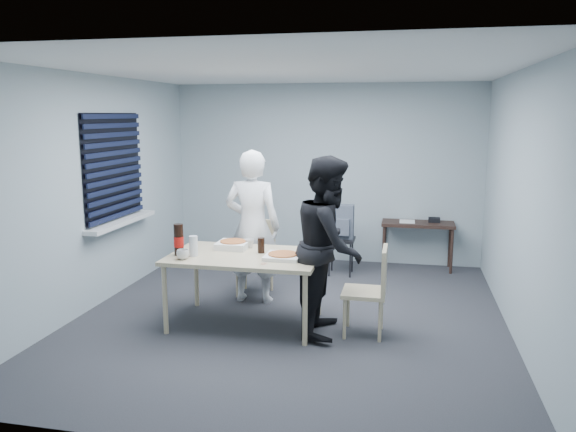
% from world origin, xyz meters
% --- Properties ---
extents(room, '(5.00, 5.00, 5.00)m').
position_xyz_m(room, '(-2.20, 0.40, 1.44)').
color(room, '#2D2C32').
rests_on(room, ground).
extents(dining_table, '(1.53, 0.97, 0.74)m').
position_xyz_m(dining_table, '(-0.42, -0.29, 0.68)').
color(dining_table, beige).
rests_on(dining_table, ground).
extents(chair_far, '(0.42, 0.42, 0.89)m').
position_xyz_m(chair_far, '(-0.59, 0.77, 0.51)').
color(chair_far, beige).
rests_on(chair_far, ground).
extents(chair_right, '(0.42, 0.42, 0.89)m').
position_xyz_m(chair_right, '(0.89, -0.32, 0.51)').
color(chair_right, beige).
rests_on(chair_right, ground).
extents(person_white, '(0.65, 0.42, 1.77)m').
position_xyz_m(person_white, '(-0.54, 0.44, 0.89)').
color(person_white, white).
rests_on(person_white, ground).
extents(person_black, '(0.47, 0.86, 1.77)m').
position_xyz_m(person_black, '(0.45, -0.31, 0.89)').
color(person_black, black).
rests_on(person_black, ground).
extents(side_table, '(1.00, 0.44, 0.67)m').
position_xyz_m(side_table, '(1.35, 2.28, 0.59)').
color(side_table, '#37231B').
rests_on(side_table, ground).
extents(stool, '(0.36, 0.36, 0.50)m').
position_xyz_m(stool, '(0.33, 1.76, 0.39)').
color(stool, black).
rests_on(stool, ground).
extents(backpack, '(0.33, 0.24, 0.46)m').
position_xyz_m(backpack, '(0.33, 1.75, 0.73)').
color(backpack, slate).
rests_on(backpack, stool).
extents(pizza_box_a, '(0.33, 0.33, 0.08)m').
position_xyz_m(pizza_box_a, '(-0.62, -0.05, 0.78)').
color(pizza_box_a, white).
rests_on(pizza_box_a, dining_table).
extents(pizza_box_b, '(0.35, 0.35, 0.05)m').
position_xyz_m(pizza_box_b, '(-0.01, -0.35, 0.77)').
color(pizza_box_b, white).
rests_on(pizza_box_b, dining_table).
extents(mug_a, '(0.17, 0.17, 0.10)m').
position_xyz_m(mug_a, '(-0.97, -0.60, 0.79)').
color(mug_a, silver).
rests_on(mug_a, dining_table).
extents(mug_b, '(0.10, 0.10, 0.09)m').
position_xyz_m(mug_b, '(-0.46, 0.01, 0.79)').
color(mug_b, silver).
rests_on(mug_b, dining_table).
extents(cola_glass, '(0.08, 0.08, 0.16)m').
position_xyz_m(cola_glass, '(-0.28, -0.19, 0.82)').
color(cola_glass, black).
rests_on(cola_glass, dining_table).
extents(soda_bottle, '(0.10, 0.10, 0.32)m').
position_xyz_m(soda_bottle, '(-1.07, -0.45, 0.90)').
color(soda_bottle, black).
rests_on(soda_bottle, dining_table).
extents(plastic_cups, '(0.10, 0.10, 0.21)m').
position_xyz_m(plastic_cups, '(-0.91, -0.45, 0.85)').
color(plastic_cups, silver).
rests_on(plastic_cups, dining_table).
extents(rubber_band, '(0.07, 0.07, 0.00)m').
position_xyz_m(rubber_band, '(-0.14, -0.60, 0.75)').
color(rubber_band, red).
rests_on(rubber_band, dining_table).
extents(papers, '(0.26, 0.32, 0.00)m').
position_xyz_m(papers, '(1.20, 2.30, 0.67)').
color(papers, white).
rests_on(papers, side_table).
extents(black_box, '(0.16, 0.12, 0.07)m').
position_xyz_m(black_box, '(1.57, 2.33, 0.70)').
color(black_box, black).
rests_on(black_box, side_table).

